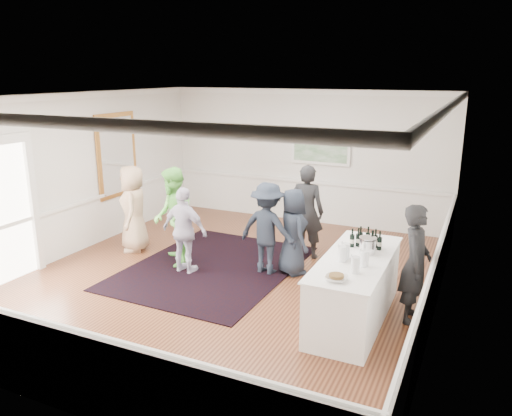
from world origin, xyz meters
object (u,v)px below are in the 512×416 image
at_px(guest_dark_b, 307,212).
at_px(ice_bucket, 367,246).
at_px(guest_green, 173,217).
at_px(guest_lilac, 185,231).
at_px(guest_tan, 133,208).
at_px(guest_dark_a, 267,228).
at_px(guest_navy, 293,232).
at_px(nut_bowl, 336,277).
at_px(bartender, 415,264).
at_px(serving_table, 355,289).

distance_m(guest_dark_b, ice_bucket, 2.56).
height_order(guest_green, guest_dark_b, guest_green).
xyz_separation_m(guest_lilac, ice_bucket, (3.36, -0.28, 0.30)).
bearing_deg(guest_dark_b, guest_lilac, 41.67).
bearing_deg(ice_bucket, guest_green, 171.66).
bearing_deg(guest_tan, guest_lilac, 37.75).
relative_size(guest_dark_a, guest_navy, 1.07).
bearing_deg(guest_tan, ice_bucket, 47.94).
xyz_separation_m(guest_lilac, nut_bowl, (3.22, -1.43, 0.22)).
distance_m(bartender, guest_green, 4.48).
bearing_deg(guest_green, guest_lilac, 17.58).
relative_size(guest_lilac, guest_navy, 1.01).
relative_size(guest_dark_b, ice_bucket, 7.17).
bearing_deg(bartender, nut_bowl, 145.21).
xyz_separation_m(guest_green, guest_navy, (2.21, 0.51, -0.15)).
distance_m(guest_tan, guest_green, 1.23).
bearing_deg(guest_dark_a, ice_bucket, 160.33).
height_order(bartender, guest_dark_a, bartender).
relative_size(guest_green, nut_bowl, 6.49).
height_order(serving_table, guest_green, guest_green).
height_order(guest_dark_b, nut_bowl, guest_dark_b).
height_order(guest_tan, guest_green, guest_green).
height_order(serving_table, guest_dark_b, guest_dark_b).
height_order(guest_tan, nut_bowl, guest_tan).
bearing_deg(guest_tan, guest_navy, 61.18).
bearing_deg(guest_lilac, guest_green, -28.47).
xyz_separation_m(guest_dark_a, guest_navy, (0.43, 0.17, -0.05)).
xyz_separation_m(guest_tan, nut_bowl, (4.83, -2.02, 0.14)).
distance_m(bartender, nut_bowl, 1.53).
height_order(guest_lilac, guest_dark_b, guest_dark_b).
relative_size(ice_bucket, nut_bowl, 0.90).
distance_m(ice_bucket, nut_bowl, 1.16).
relative_size(guest_navy, ice_bucket, 6.09).
xyz_separation_m(guest_lilac, guest_navy, (1.79, 0.79, -0.01)).
xyz_separation_m(serving_table, nut_bowl, (-0.04, -0.92, 0.53)).
bearing_deg(guest_dark_a, bartender, 168.56).
distance_m(guest_tan, guest_dark_a, 2.97).
bearing_deg(guest_dark_a, guest_dark_b, -104.31).
bearing_deg(serving_table, guest_tan, 167.24).
bearing_deg(bartender, guest_lilac, 85.72).
distance_m(guest_lilac, nut_bowl, 3.53).
relative_size(guest_dark_a, nut_bowl, 5.85).
distance_m(guest_dark_a, guest_dark_b, 1.14).
bearing_deg(serving_table, ice_bucket, 67.16).
height_order(bartender, guest_tan, guest_tan).
relative_size(bartender, guest_lilac, 1.11).
bearing_deg(guest_lilac, ice_bucket, 179.85).
relative_size(guest_dark_b, nut_bowl, 6.46).
bearing_deg(ice_bucket, bartender, 10.83).
height_order(serving_table, ice_bucket, ice_bucket).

